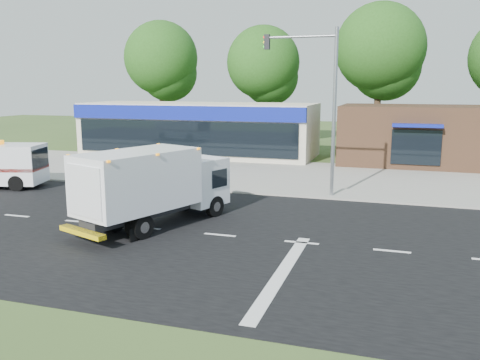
{
  "coord_description": "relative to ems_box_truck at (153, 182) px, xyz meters",
  "views": [
    {
      "loc": [
        6.08,
        -16.69,
        5.38
      ],
      "look_at": [
        0.13,
        1.98,
        1.7
      ],
      "focal_mm": 38.0,
      "sensor_mm": 36.0,
      "label": 1
    }
  ],
  "objects": [
    {
      "name": "ground",
      "position": [
        2.84,
        -0.36,
        -1.74
      ],
      "size": [
        120.0,
        120.0,
        0.0
      ],
      "primitive_type": "plane",
      "color": "#385123",
      "rests_on": "ground"
    },
    {
      "name": "brown_storefront",
      "position": [
        9.84,
        19.62,
        0.26
      ],
      "size": [
        10.0,
        6.7,
        4.0
      ],
      "color": "#382316",
      "rests_on": "ground"
    },
    {
      "name": "retail_strip_mall",
      "position": [
        -6.16,
        19.57,
        0.28
      ],
      "size": [
        18.0,
        6.2,
        4.0
      ],
      "color": "beige",
      "rests_on": "ground"
    },
    {
      "name": "parking_apron",
      "position": [
        2.84,
        13.64,
        -1.73
      ],
      "size": [
        60.0,
        9.0,
        0.02
      ],
      "primitive_type": "cube",
      "color": "gray",
      "rests_on": "ground"
    },
    {
      "name": "emergency_worker",
      "position": [
        -1.13,
        -0.73,
        -0.9
      ],
      "size": [
        0.69,
        0.66,
        1.7
      ],
      "rotation": [
        0.0,
        0.0,
        0.67
      ],
      "color": "tan",
      "rests_on": "ground"
    },
    {
      "name": "ems_box_truck",
      "position": [
        0.0,
        0.0,
        0.0
      ],
      "size": [
        4.34,
        7.1,
        3.01
      ],
      "rotation": [
        0.0,
        0.0,
        1.21
      ],
      "color": "black",
      "rests_on": "ground"
    },
    {
      "name": "road_asphalt",
      "position": [
        2.84,
        -0.36,
        -1.73
      ],
      "size": [
        60.0,
        14.0,
        0.02
      ],
      "primitive_type": "cube",
      "color": "black",
      "rests_on": "ground"
    },
    {
      "name": "traffic_signal_pole",
      "position": [
        5.19,
        7.24,
        3.19
      ],
      "size": [
        3.51,
        0.25,
        8.0
      ],
      "color": "gray",
      "rests_on": "ground"
    },
    {
      "name": "lane_markings",
      "position": [
        4.19,
        -1.71,
        -1.72
      ],
      "size": [
        55.2,
        7.0,
        0.01
      ],
      "color": "silver",
      "rests_on": "road_asphalt"
    },
    {
      "name": "sidewalk",
      "position": [
        2.84,
        7.84,
        -1.68
      ],
      "size": [
        60.0,
        2.4,
        0.12
      ],
      "primitive_type": "cube",
      "color": "gray",
      "rests_on": "ground"
    },
    {
      "name": "background_trees",
      "position": [
        1.99,
        27.8,
        5.64
      ],
      "size": [
        36.77,
        7.39,
        12.1
      ],
      "color": "#332114",
      "rests_on": "ground"
    }
  ]
}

